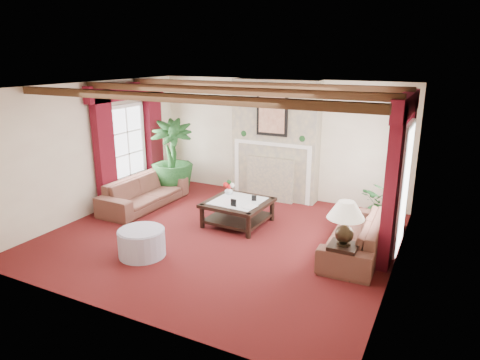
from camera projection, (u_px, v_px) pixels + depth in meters
The scene contains 23 objects.
floor at pixel (221, 236), 7.87m from camera, with size 6.00×6.00×0.00m, color #45100C.
ceiling at pixel (219, 87), 7.10m from camera, with size 6.00×6.00×0.00m, color white.
back_wall at pixel (279, 139), 9.84m from camera, with size 6.00×0.02×2.70m, color beige.
left_wall at pixel (93, 149), 8.78m from camera, with size 0.02×5.50×2.70m, color beige.
right_wall at pixel (400, 189), 6.19m from camera, with size 0.02×5.50×2.70m, color beige.
ceiling_beams at pixel (219, 90), 7.12m from camera, with size 6.00×3.00×0.12m, color #332110, non-canonical shape.
fireplace at pixel (277, 79), 9.29m from camera, with size 2.00×0.52×2.70m, color tan, non-canonical shape.
french_door_left at pixel (124, 106), 9.41m from camera, with size 0.10×1.10×2.16m, color white, non-canonical shape.
french_door_right at pixel (412, 125), 6.84m from camera, with size 0.10×1.10×2.16m, color white, non-canonical shape.
curtains_left at pixel (127, 87), 9.24m from camera, with size 0.20×2.40×2.55m, color #4A0913, non-canonical shape.
curtains_right at pixel (407, 98), 6.77m from camera, with size 0.20×2.40×2.55m, color #4A0913, non-canonical shape.
sofa_left at pixel (144, 187), 9.33m from camera, with size 0.66×2.19×0.85m, color #3B101B.
sofa_right at pixel (356, 229), 7.12m from camera, with size 0.70×2.15×0.83m, color #3B101B.
potted_palm at pixel (173, 173), 10.23m from camera, with size 1.82×2.01×0.99m, color black.
small_plant at pixel (385, 211), 8.07m from camera, with size 1.20×1.24×0.74m, color black.
coffee_table at pixel (238, 212), 8.39m from camera, with size 1.16×1.16×0.47m, color black, non-canonical shape.
side_table at pixel (342, 260), 6.43m from camera, with size 0.42×0.42×0.50m, color black, non-canonical shape.
ottoman at pixel (142, 243), 7.06m from camera, with size 0.77×0.77×0.45m, color #9B93A7.
table_lamp at pixel (345, 223), 6.27m from camera, with size 0.55×0.55×0.70m, color black, non-canonical shape.
flower_vase at pixel (229, 190), 8.70m from camera, with size 0.19×0.20×0.17m, color silver.
book at pixel (246, 200), 7.98m from camera, with size 0.20×0.05×0.28m, color black.
photo_frame_a at pixel (233, 203), 7.99m from camera, with size 0.11×0.02×0.15m, color black, non-canonical shape.
photo_frame_b at pixel (254, 198), 8.29m from camera, with size 0.09×0.02×0.12m, color black, non-canonical shape.
Camera 1 is at (3.58, -6.32, 3.21)m, focal length 32.00 mm.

